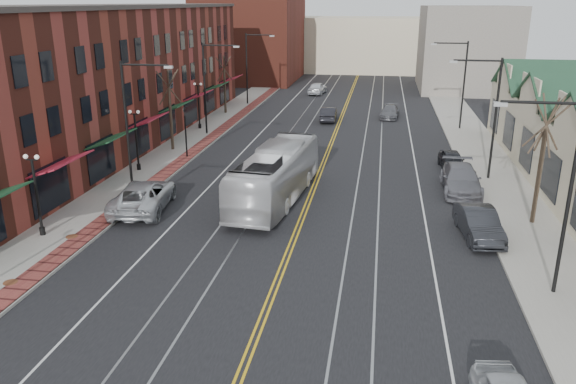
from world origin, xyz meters
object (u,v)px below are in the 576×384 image
(parked_suv, at_px, (143,196))
(parked_car_b, at_px, (479,224))
(parked_car_d, at_px, (452,160))
(transit_bus, at_px, (276,175))
(parked_car_c, at_px, (461,179))

(parked_suv, distance_m, parked_car_b, 18.63)
(parked_suv, distance_m, parked_car_d, 21.88)
(parked_car_d, bearing_deg, parked_car_b, -94.48)
(transit_bus, bearing_deg, parked_car_b, 166.62)
(parked_suv, xyz_separation_m, parked_car_c, (18.60, 6.40, -0.02))
(parked_suv, relative_size, parked_car_b, 1.31)
(parked_suv, bearing_deg, parked_car_b, 169.01)
(parked_suv, relative_size, parked_car_d, 1.56)
(parked_suv, height_order, parked_car_b, parked_suv)
(parked_car_b, distance_m, parked_car_c, 7.48)
(parked_car_b, relative_size, parked_car_d, 1.20)
(transit_bus, bearing_deg, parked_suv, 27.12)
(transit_bus, height_order, parked_car_c, transit_bus)
(parked_car_b, height_order, parked_car_d, parked_car_b)
(parked_car_d, bearing_deg, parked_car_c, -94.48)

